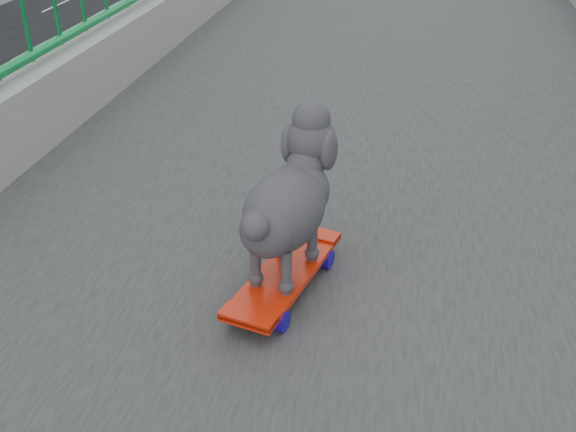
# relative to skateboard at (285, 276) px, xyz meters

# --- Properties ---
(railing) EXTENTS (3.00, 24.00, 1.42)m
(railing) POSITION_rel_skateboard_xyz_m (0.16, 0.44, 0.16)
(railing) COLOR gray
(railing) RESTS_ON footbridge
(skateboard) EXTENTS (0.27, 0.53, 0.07)m
(skateboard) POSITION_rel_skateboard_xyz_m (0.00, 0.00, 0.00)
(skateboard) COLOR red
(skateboard) RESTS_ON footbridge
(poodle) EXTENTS (0.27, 0.48, 0.41)m
(poodle) POSITION_rel_skateboard_xyz_m (0.01, 0.03, 0.23)
(poodle) COLOR #2D2A2F
(poodle) RESTS_ON skateboard
(car_0) EXTENTS (1.65, 4.10, 1.40)m
(car_0) POSITION_rel_skateboard_xyz_m (-5.84, 15.25, -6.35)
(car_0) COLOR silver
(car_0) RESTS_ON ground
(car_5) EXTENTS (1.42, 4.06, 1.34)m
(car_5) POSITION_rel_skateboard_xyz_m (-5.84, 16.49, -6.38)
(car_5) COLOR silver
(car_5) RESTS_ON ground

